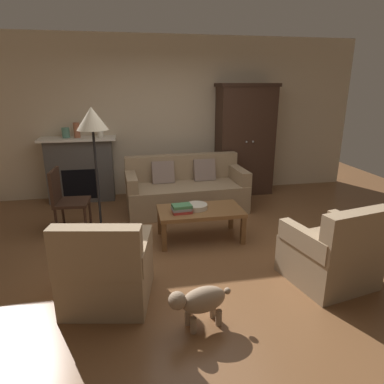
# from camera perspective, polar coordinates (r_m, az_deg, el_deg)

# --- Properties ---
(ground_plane) EXTENTS (9.60, 9.60, 0.00)m
(ground_plane) POSITION_cam_1_polar(r_m,az_deg,el_deg) (4.32, 0.25, -9.78)
(ground_plane) COLOR brown
(back_wall) EXTENTS (7.20, 0.10, 2.80)m
(back_wall) POSITION_cam_1_polar(r_m,az_deg,el_deg) (6.38, -4.31, 12.30)
(back_wall) COLOR beige
(back_wall) RESTS_ON ground
(fireplace) EXTENTS (1.26, 0.48, 1.12)m
(fireplace) POSITION_cam_1_polar(r_m,az_deg,el_deg) (6.27, -18.07, 3.68)
(fireplace) COLOR #4C4947
(fireplace) RESTS_ON ground
(armoire) EXTENTS (1.06, 0.57, 2.00)m
(armoire) POSITION_cam_1_polar(r_m,az_deg,el_deg) (6.43, 8.77, 8.62)
(armoire) COLOR #382319
(armoire) RESTS_ON ground
(couch) EXTENTS (1.95, 0.93, 0.86)m
(couch) POSITION_cam_1_polar(r_m,az_deg,el_deg) (5.60, -1.04, 0.27)
(couch) COLOR #937A5B
(couch) RESTS_ON ground
(coffee_table) EXTENTS (1.10, 0.60, 0.42)m
(coffee_table) POSITION_cam_1_polar(r_m,az_deg,el_deg) (4.49, 1.37, -3.54)
(coffee_table) COLOR brown
(coffee_table) RESTS_ON ground
(fruit_bowl) EXTENTS (0.29, 0.29, 0.06)m
(fruit_bowl) POSITION_cam_1_polar(r_m,az_deg,el_deg) (4.48, 0.73, -2.43)
(fruit_bowl) COLOR beige
(fruit_bowl) RESTS_ON coffee_table
(book_stack) EXTENTS (0.26, 0.19, 0.11)m
(book_stack) POSITION_cam_1_polar(r_m,az_deg,el_deg) (4.34, -1.73, -2.80)
(book_stack) COLOR #B73833
(book_stack) RESTS_ON coffee_table
(mantel_vase_jade) EXTENTS (0.13, 0.13, 0.17)m
(mantel_vase_jade) POSITION_cam_1_polar(r_m,az_deg,el_deg) (6.17, -20.33, 9.26)
(mantel_vase_jade) COLOR slate
(mantel_vase_jade) RESTS_ON fireplace
(mantel_vase_terracotta) EXTENTS (0.10, 0.10, 0.25)m
(mantel_vase_terracotta) POSITION_cam_1_polar(r_m,az_deg,el_deg) (6.14, -18.69, 9.77)
(mantel_vase_terracotta) COLOR #A86042
(mantel_vase_terracotta) RESTS_ON fireplace
(mantel_vase_cream) EXTENTS (0.10, 0.10, 0.22)m
(mantel_vase_cream) POSITION_cam_1_polar(r_m,az_deg,el_deg) (6.10, -15.09, 9.91)
(mantel_vase_cream) COLOR beige
(mantel_vase_cream) RESTS_ON fireplace
(armchair_near_left) EXTENTS (0.90, 0.90, 0.88)m
(armchair_near_left) POSITION_cam_1_polar(r_m,az_deg,el_deg) (3.36, -14.05, -12.81)
(armchair_near_left) COLOR #997F60
(armchair_near_left) RESTS_ON ground
(armchair_near_right) EXTENTS (0.90, 0.91, 0.88)m
(armchair_near_right) POSITION_cam_1_polar(r_m,az_deg,el_deg) (3.84, 22.35, -9.64)
(armchair_near_right) COLOR #997F60
(armchair_near_right) RESTS_ON ground
(side_chair_wooden) EXTENTS (0.47, 0.47, 0.90)m
(side_chair_wooden) POSITION_cam_1_polar(r_m,az_deg,el_deg) (4.97, -20.46, -0.78)
(side_chair_wooden) COLOR #382319
(side_chair_wooden) RESTS_ON ground
(floor_lamp) EXTENTS (0.36, 0.36, 1.74)m
(floor_lamp) POSITION_cam_1_polar(r_m,az_deg,el_deg) (4.15, -16.25, 10.30)
(floor_lamp) COLOR black
(floor_lamp) RESTS_ON ground
(dog) EXTENTS (0.56, 0.29, 0.39)m
(dog) POSITION_cam_1_polar(r_m,az_deg,el_deg) (3.01, 1.35, -17.73)
(dog) COLOR gray
(dog) RESTS_ON ground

